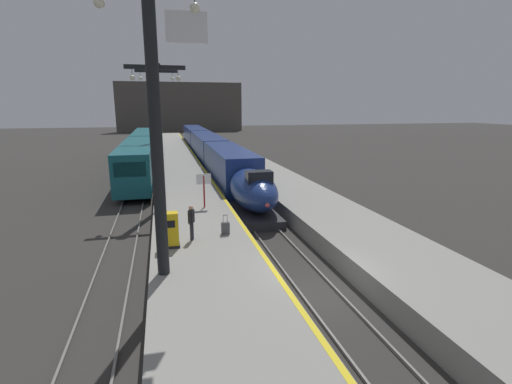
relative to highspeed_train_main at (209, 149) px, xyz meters
The scene contains 18 objects.
ground_plane 35.46m from the highspeed_train_main, 90.00° to the right, with size 260.00×260.00×0.00m, color #33302D.
platform_left 11.49m from the highspeed_train_main, 110.81° to the right, with size 4.80×110.00×1.05m, color gray.
platform_right 11.49m from the highspeed_train_main, 69.19° to the right, with size 4.80×110.00×1.05m, color gray.
platform_left_safety_stripe 10.84m from the highspeed_train_main, 99.43° to the right, with size 0.20×107.80×0.01m, color yellow.
rail_main_left 8.16m from the highspeed_train_main, 95.42° to the right, with size 0.08×110.00×0.12m, color slate.
rail_main_right 8.16m from the highspeed_train_main, 84.58° to the right, with size 0.08×110.00×0.12m, color slate.
rail_secondary_left 12.02m from the highspeed_train_main, 138.23° to the right, with size 0.08×110.00×0.12m, color slate.
rail_secondary_right 10.96m from the highspeed_train_main, 132.92° to the right, with size 0.08×110.00×0.12m, color slate.
highspeed_train_main is the anchor object (origin of this frame).
regional_train_adjacent 8.23m from the highspeed_train_main, 169.82° to the right, with size 2.85×36.60×3.80m.
station_column_near 35.26m from the highspeed_train_main, 99.66° to the right, with size 4.00×0.68×10.35m.
station_column_mid 22.11m from the highspeed_train_main, 105.82° to the right, with size 4.00×0.68×8.99m.
station_column_far 11.87m from the highspeed_train_main, 123.10° to the right, with size 4.00×0.68×9.74m.
passenger_near_edge 31.24m from the highspeed_train_main, 98.40° to the right, with size 0.34×0.54×1.69m.
rolling_suitcase 30.59m from the highspeed_train_main, 95.41° to the right, with size 0.40×0.22×0.98m.
ticket_machine_yellow 32.08m from the highspeed_train_main, 99.96° to the right, with size 0.76×0.62×1.60m.
departure_info_board 25.30m from the highspeed_train_main, 97.57° to the right, with size 0.90×0.10×2.12m.
terminus_back_wall 66.79m from the highspeed_train_main, 90.00° to the left, with size 36.00×2.00×14.00m, color #4C4742.
Camera 1 is at (-5.70, -12.72, 7.25)m, focal length 26.51 mm.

